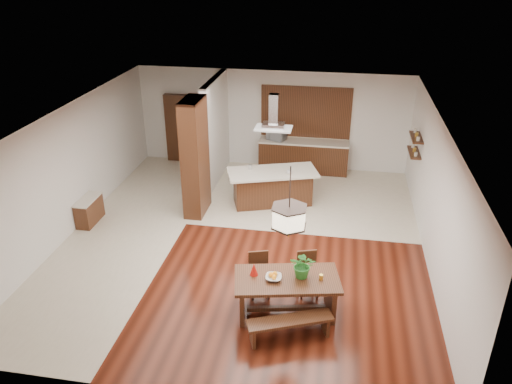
% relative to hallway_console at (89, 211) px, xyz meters
% --- Properties ---
extents(room_shell, '(9.00, 9.04, 2.92)m').
position_rel_hallway_console_xyz_m(room_shell, '(3.81, -0.20, 1.75)').
color(room_shell, '#38130A').
rests_on(room_shell, ground).
extents(tile_hallway, '(2.50, 9.00, 0.01)m').
position_rel_hallway_console_xyz_m(tile_hallway, '(1.06, -0.20, -0.31)').
color(tile_hallway, beige).
rests_on(tile_hallway, ground).
extents(tile_kitchen, '(5.50, 4.00, 0.01)m').
position_rel_hallway_console_xyz_m(tile_kitchen, '(5.06, 2.30, -0.31)').
color(tile_kitchen, beige).
rests_on(tile_kitchen, ground).
extents(soffit_band, '(8.00, 9.00, 0.02)m').
position_rel_hallway_console_xyz_m(soffit_band, '(3.81, -0.20, 2.57)').
color(soffit_band, '#411D10').
rests_on(soffit_band, room_shell).
extents(partition_pier, '(0.45, 1.00, 2.90)m').
position_rel_hallway_console_xyz_m(partition_pier, '(2.41, 1.00, 1.14)').
color(partition_pier, black).
rests_on(partition_pier, ground).
extents(partition_stub, '(0.18, 2.40, 2.90)m').
position_rel_hallway_console_xyz_m(partition_stub, '(2.41, 3.10, 1.14)').
color(partition_stub, silver).
rests_on(partition_stub, ground).
extents(hallway_console, '(0.37, 0.88, 0.63)m').
position_rel_hallway_console_xyz_m(hallway_console, '(0.00, 0.00, 0.00)').
color(hallway_console, black).
rests_on(hallway_console, ground).
extents(hallway_doorway, '(1.10, 0.20, 2.10)m').
position_rel_hallway_console_xyz_m(hallway_doorway, '(1.11, 4.20, 0.74)').
color(hallway_doorway, black).
rests_on(hallway_doorway, ground).
extents(rear_counter, '(2.60, 0.62, 0.95)m').
position_rel_hallway_console_xyz_m(rear_counter, '(4.81, 4.00, 0.16)').
color(rear_counter, black).
rests_on(rear_counter, ground).
extents(kitchen_window, '(2.60, 0.08, 1.50)m').
position_rel_hallway_console_xyz_m(kitchen_window, '(4.81, 4.26, 1.44)').
color(kitchen_window, '#A67631').
rests_on(kitchen_window, room_shell).
extents(shelf_lower, '(0.26, 0.90, 0.04)m').
position_rel_hallway_console_xyz_m(shelf_lower, '(7.68, 2.40, 1.08)').
color(shelf_lower, black).
rests_on(shelf_lower, room_shell).
extents(shelf_upper, '(0.26, 0.90, 0.04)m').
position_rel_hallway_console_xyz_m(shelf_upper, '(7.68, 2.40, 1.49)').
color(shelf_upper, black).
rests_on(shelf_upper, room_shell).
extents(dining_table, '(1.99, 1.27, 0.77)m').
position_rel_hallway_console_xyz_m(dining_table, '(5.07, -2.54, 0.25)').
color(dining_table, black).
rests_on(dining_table, ground).
extents(dining_bench, '(1.48, 0.85, 0.41)m').
position_rel_hallway_console_xyz_m(dining_bench, '(5.20, -3.20, -0.11)').
color(dining_bench, black).
rests_on(dining_bench, ground).
extents(dining_chair_left, '(0.48, 0.48, 0.86)m').
position_rel_hallway_console_xyz_m(dining_chair_left, '(4.50, -2.09, 0.12)').
color(dining_chair_left, black).
rests_on(dining_chair_left, ground).
extents(dining_chair_right, '(0.48, 0.48, 0.86)m').
position_rel_hallway_console_xyz_m(dining_chair_right, '(5.41, -1.90, 0.12)').
color(dining_chair_right, black).
rests_on(dining_chair_right, ground).
extents(pendant_lantern, '(0.64, 0.64, 1.31)m').
position_rel_hallway_console_xyz_m(pendant_lantern, '(5.07, -2.54, 1.93)').
color(pendant_lantern, '#FBE9C0').
rests_on(pendant_lantern, room_shell).
extents(foliage_plant, '(0.47, 0.42, 0.49)m').
position_rel_hallway_console_xyz_m(foliage_plant, '(5.33, -2.46, 0.70)').
color(foliage_plant, '#287426').
rests_on(foliage_plant, dining_table).
extents(fruit_bowl, '(0.30, 0.30, 0.07)m').
position_rel_hallway_console_xyz_m(fruit_bowl, '(4.84, -2.62, 0.49)').
color(fruit_bowl, beige).
rests_on(fruit_bowl, dining_table).
extents(napkin_cone, '(0.19, 0.19, 0.23)m').
position_rel_hallway_console_xyz_m(napkin_cone, '(4.48, -2.54, 0.57)').
color(napkin_cone, red).
rests_on(napkin_cone, dining_table).
extents(gold_ornament, '(0.09, 0.09, 0.10)m').
position_rel_hallway_console_xyz_m(gold_ornament, '(5.66, -2.49, 0.50)').
color(gold_ornament, gold).
rests_on(gold_ornament, dining_table).
extents(kitchen_island, '(2.44, 1.64, 0.93)m').
position_rel_hallway_console_xyz_m(kitchen_island, '(4.21, 1.75, 0.16)').
color(kitchen_island, black).
rests_on(kitchen_island, ground).
extents(range_hood, '(0.90, 0.55, 0.87)m').
position_rel_hallway_console_xyz_m(range_hood, '(4.21, 1.75, 2.15)').
color(range_hood, silver).
rests_on(range_hood, room_shell).
extents(island_cup, '(0.17, 0.17, 0.10)m').
position_rel_hallway_console_xyz_m(island_cup, '(4.64, 1.62, 0.66)').
color(island_cup, silver).
rests_on(island_cup, kitchen_island).
extents(microwave, '(0.62, 0.53, 0.29)m').
position_rel_hallway_console_xyz_m(microwave, '(4.00, 3.98, 0.78)').
color(microwave, '#BABDC1').
rests_on(microwave, rear_counter).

